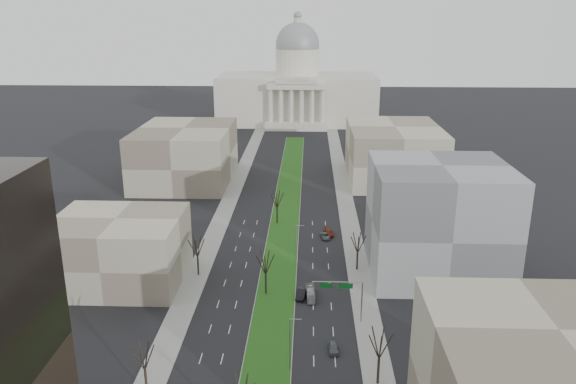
% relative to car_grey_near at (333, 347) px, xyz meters
% --- Properties ---
extents(ground, '(600.00, 600.00, 0.00)m').
position_rel_car_grey_near_xyz_m(ground, '(-10.75, 59.47, -0.70)').
color(ground, black).
rests_on(ground, ground).
extents(median, '(8.00, 222.03, 0.20)m').
position_rel_car_grey_near_xyz_m(median, '(-10.75, 58.45, -0.60)').
color(median, '#999993').
rests_on(median, ground).
extents(sidewalk_left, '(5.00, 330.00, 0.15)m').
position_rel_car_grey_near_xyz_m(sidewalk_left, '(-28.25, 34.47, -0.62)').
color(sidewalk_left, gray).
rests_on(sidewalk_left, ground).
extents(sidewalk_right, '(5.00, 330.00, 0.15)m').
position_rel_car_grey_near_xyz_m(sidewalk_right, '(6.75, 34.47, -0.62)').
color(sidewalk_right, gray).
rests_on(sidewalk_right, ground).
extents(capitol, '(80.00, 46.00, 55.00)m').
position_rel_car_grey_near_xyz_m(capitol, '(-10.75, 209.05, 15.61)').
color(capitol, beige).
rests_on(capitol, ground).
extents(building_beige_left, '(26.00, 22.00, 14.00)m').
position_rel_car_grey_near_xyz_m(building_beige_left, '(-43.75, 24.47, 6.30)').
color(building_beige_left, gray).
rests_on(building_beige_left, ground).
extents(building_grey_right, '(28.00, 26.00, 24.00)m').
position_rel_car_grey_near_xyz_m(building_grey_right, '(23.25, 31.47, 11.30)').
color(building_grey_right, slate).
rests_on(building_grey_right, ground).
extents(building_far_left, '(30.00, 40.00, 18.00)m').
position_rel_car_grey_near_xyz_m(building_far_left, '(-45.75, 99.47, 8.30)').
color(building_far_left, gray).
rests_on(building_far_left, ground).
extents(building_far_right, '(30.00, 40.00, 18.00)m').
position_rel_car_grey_near_xyz_m(building_far_right, '(24.25, 104.47, 8.30)').
color(building_far_right, gray).
rests_on(building_far_right, ground).
extents(tree_left_mid, '(5.40, 5.40, 9.72)m').
position_rel_car_grey_near_xyz_m(tree_left_mid, '(-27.95, -12.53, 6.30)').
color(tree_left_mid, black).
rests_on(tree_left_mid, ground).
extents(tree_left_far, '(5.28, 5.28, 9.50)m').
position_rel_car_grey_near_xyz_m(tree_left_far, '(-27.95, 27.47, 6.14)').
color(tree_left_far, black).
rests_on(tree_left_far, ground).
extents(tree_right_mid, '(5.52, 5.52, 9.94)m').
position_rel_car_grey_near_xyz_m(tree_right_mid, '(6.45, -8.53, 6.46)').
color(tree_right_mid, black).
rests_on(tree_right_mid, ground).
extents(tree_right_far, '(5.04, 5.04, 9.07)m').
position_rel_car_grey_near_xyz_m(tree_right_far, '(6.45, 31.47, 5.83)').
color(tree_right_far, black).
rests_on(tree_right_far, ground).
extents(tree_median_b, '(5.40, 5.40, 9.72)m').
position_rel_car_grey_near_xyz_m(tree_median_b, '(-12.75, 19.47, 6.30)').
color(tree_median_b, black).
rests_on(tree_median_b, ground).
extents(tree_median_c, '(5.40, 5.40, 9.72)m').
position_rel_car_grey_near_xyz_m(tree_median_c, '(-12.75, 59.47, 6.30)').
color(tree_median_c, black).
rests_on(tree_median_c, ground).
extents(streetlamp_median_b, '(1.90, 0.20, 9.16)m').
position_rel_car_grey_near_xyz_m(streetlamp_median_b, '(-6.99, -5.53, 4.11)').
color(streetlamp_median_b, gray).
rests_on(streetlamp_median_b, ground).
extents(streetlamp_median_c, '(1.90, 0.20, 9.16)m').
position_rel_car_grey_near_xyz_m(streetlamp_median_c, '(-6.99, 34.47, 4.11)').
color(streetlamp_median_c, gray).
rests_on(streetlamp_median_c, ground).
extents(mast_arm_signs, '(9.12, 0.24, 8.09)m').
position_rel_car_grey_near_xyz_m(mast_arm_signs, '(2.74, 9.49, 5.41)').
color(mast_arm_signs, gray).
rests_on(mast_arm_signs, ground).
extents(car_grey_near, '(1.89, 4.19, 1.40)m').
position_rel_car_grey_near_xyz_m(car_grey_near, '(0.00, 0.00, 0.00)').
color(car_grey_near, '#515459').
rests_on(car_grey_near, ground).
extents(car_black, '(2.46, 5.08, 1.60)m').
position_rel_car_grey_near_xyz_m(car_black, '(-5.55, 18.49, 0.10)').
color(car_black, black).
rests_on(car_black, ground).
extents(car_red, '(2.67, 5.11, 1.41)m').
position_rel_car_grey_near_xyz_m(car_red, '(0.86, 51.51, 0.01)').
color(car_red, maroon).
rests_on(car_red, ground).
extents(car_grey_far, '(2.60, 4.63, 1.22)m').
position_rel_car_grey_near_xyz_m(car_grey_far, '(-0.07, 49.44, -0.09)').
color(car_grey_far, '#57595F').
rests_on(car_grey_far, ground).
extents(box_van, '(1.86, 6.64, 1.83)m').
position_rel_car_grey_near_xyz_m(box_van, '(-3.77, 18.45, 0.22)').
color(box_van, '#B9B9B9').
rests_on(box_van, ground).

